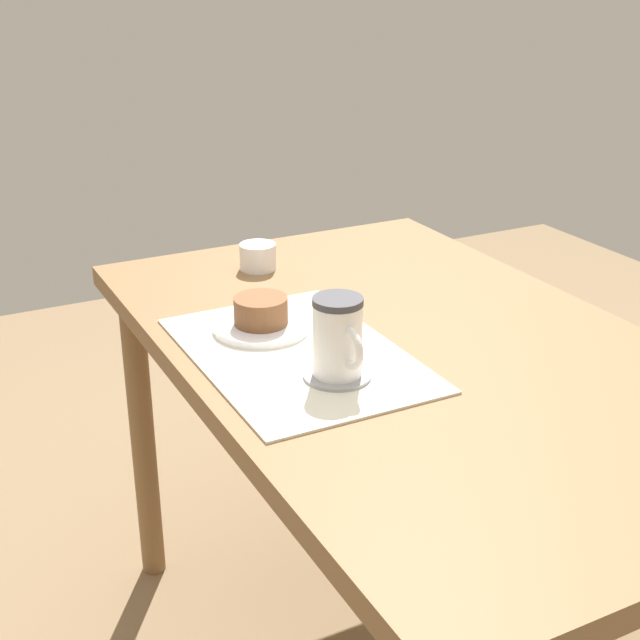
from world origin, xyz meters
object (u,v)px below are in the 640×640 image
pastry_plate (261,327)px  sugar_bowl (258,257)px  dining_table (414,390)px  coffee_mug (338,337)px  pastry (261,311)px

pastry_plate → sugar_bowl: (-0.28, 0.12, 0.02)m
dining_table → coffee_mug: bearing=-72.8°
dining_table → pastry_plate: (-0.15, -0.20, 0.09)m
pastry_plate → pastry: 0.03m
dining_table → pastry: (-0.15, -0.20, 0.12)m
dining_table → sugar_bowl: sugar_bowl is taller
dining_table → pastry: bearing=-128.0°
sugar_bowl → pastry: bearing=-22.5°
coffee_mug → sugar_bowl: size_ratio=1.67×
dining_table → sugar_bowl: (-0.43, -0.08, 0.11)m
dining_table → pastry_plate: size_ratio=7.69×
pastry → sugar_bowl: pastry is taller
coffee_mug → sugar_bowl: (-0.49, 0.09, -0.04)m
coffee_mug → dining_table: bearing=107.2°
dining_table → sugar_bowl: size_ratio=16.95×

